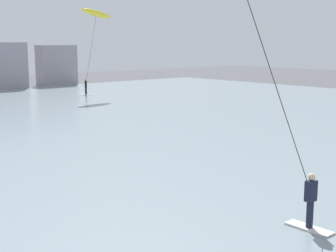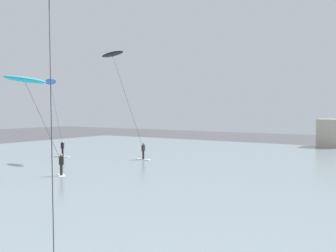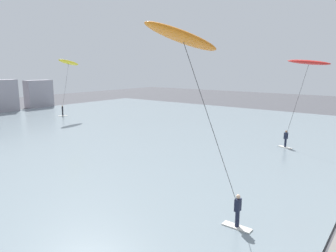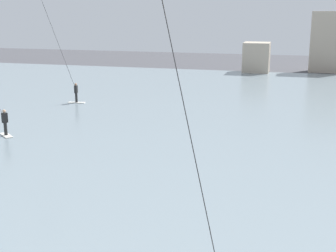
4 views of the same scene
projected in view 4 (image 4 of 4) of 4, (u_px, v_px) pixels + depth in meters
water_bay at (253, 119)px, 32.99m from camera, size 84.00×52.00×0.10m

